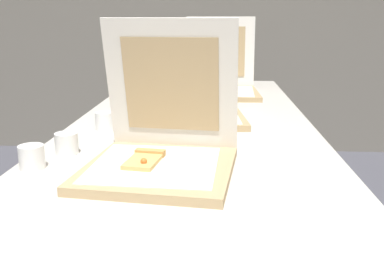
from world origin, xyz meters
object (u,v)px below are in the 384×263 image
at_px(table, 189,148).
at_px(cup_white_far, 141,102).
at_px(pizza_box_back, 221,83).
at_px(pizza_box_middle, 194,104).
at_px(pizza_box_front, 161,149).
at_px(cup_white_near_left, 32,157).
at_px(cup_white_near_center, 67,144).
at_px(cup_white_mid, 105,121).

bearing_deg(table, cup_white_far, 120.02).
bearing_deg(table, pizza_box_back, 81.91).
bearing_deg(pizza_box_back, pizza_box_middle, -103.64).
bearing_deg(cup_white_far, pizza_box_middle, -31.39).
distance_m(pizza_box_front, cup_white_near_left, 0.32).
relative_size(pizza_box_front, cup_white_far, 6.24).
bearing_deg(pizza_box_middle, pizza_box_back, 72.40).
xyz_separation_m(pizza_box_back, cup_white_near_left, (-0.48, -1.10, -0.02)).
distance_m(pizza_box_front, cup_white_near_center, 0.30).
bearing_deg(pizza_box_back, cup_white_far, -133.62).
distance_m(pizza_box_middle, cup_white_far, 0.27).
bearing_deg(cup_white_near_center, pizza_box_middle, 54.97).
relative_size(cup_white_near_left, cup_white_mid, 1.00).
distance_m(cup_white_far, cup_white_near_left, 0.74).
bearing_deg(cup_white_near_left, cup_white_mid, 77.82).
xyz_separation_m(cup_white_near_center, cup_white_far, (0.10, 0.61, 0.00)).
distance_m(pizza_box_middle, cup_white_near_center, 0.57).
bearing_deg(pizza_box_middle, pizza_box_front, -101.35).
xyz_separation_m(pizza_box_front, cup_white_near_left, (-0.32, -0.01, -0.02)).
xyz_separation_m(cup_white_far, cup_white_mid, (-0.06, -0.34, 0.00)).
height_order(cup_white_near_center, cup_white_near_left, same).
bearing_deg(cup_white_mid, pizza_box_front, -57.60).
relative_size(pizza_box_back, cup_white_near_center, 6.20).
bearing_deg(cup_white_near_center, table, 34.22).
bearing_deg(cup_white_far, cup_white_near_left, -101.45).
relative_size(cup_white_far, cup_white_mid, 1.00).
height_order(cup_white_near_left, cup_white_mid, same).
xyz_separation_m(table, cup_white_mid, (-0.29, 0.05, 0.08)).
bearing_deg(pizza_box_back, cup_white_near_center, -115.94).
xyz_separation_m(pizza_box_front, cup_white_near_center, (-0.28, 0.11, -0.02)).
height_order(table, cup_white_far, cup_white_far).
distance_m(pizza_box_front, cup_white_far, 0.74).
bearing_deg(pizza_box_middle, cup_white_mid, -151.78).
bearing_deg(pizza_box_middle, table, -97.17).
relative_size(pizza_box_middle, cup_white_near_center, 7.52).
height_order(cup_white_far, cup_white_mid, same).
distance_m(pizza_box_back, cup_white_near_left, 1.20).
height_order(pizza_box_front, pizza_box_back, pizza_box_back).
bearing_deg(pizza_box_front, cup_white_near_left, -170.85).
xyz_separation_m(cup_white_far, cup_white_near_left, (-0.15, -0.73, 0.00)).
bearing_deg(pizza_box_front, pizza_box_middle, 91.71).
relative_size(pizza_box_front, cup_white_mid, 6.24).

